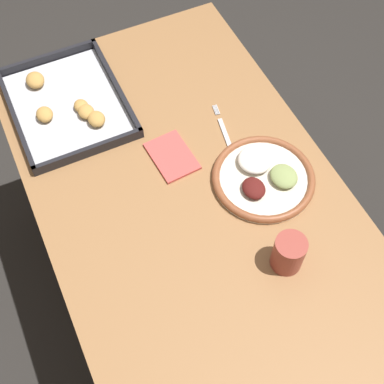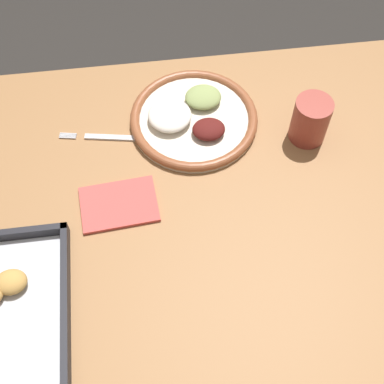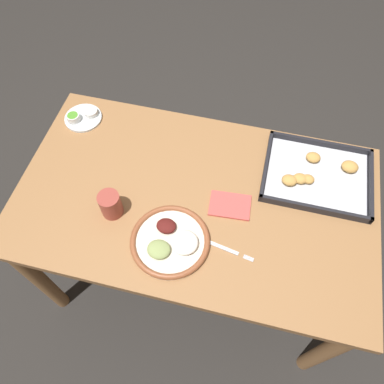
{
  "view_description": "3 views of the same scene",
  "coord_description": "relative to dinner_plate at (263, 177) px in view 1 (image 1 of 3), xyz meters",
  "views": [
    {
      "loc": [
        -0.65,
        0.3,
        1.89
      ],
      "look_at": [
        -0.01,
        0.0,
        0.76
      ],
      "focal_mm": 50.0,
      "sensor_mm": 36.0,
      "label": 1
    },
    {
      "loc": [
        0.05,
        0.52,
        1.61
      ],
      "look_at": [
        -0.01,
        0.0,
        0.76
      ],
      "focal_mm": 50.0,
      "sensor_mm": 36.0,
      "label": 2
    },
    {
      "loc": [
        0.15,
        -0.66,
        1.88
      ],
      "look_at": [
        -0.01,
        0.0,
        0.76
      ],
      "focal_mm": 35.0,
      "sensor_mm": 36.0,
      "label": 3
    }
  ],
  "objects": [
    {
      "name": "dinner_plate",
      "position": [
        0.0,
        0.0,
        0.0
      ],
      "size": [
        0.27,
        0.27,
        0.04
      ],
      "color": "beige",
      "rests_on": "dining_table"
    },
    {
      "name": "napkin",
      "position": [
        0.17,
        0.19,
        -0.01
      ],
      "size": [
        0.15,
        0.11,
        0.01
      ],
      "color": "#CC4C47",
      "rests_on": "dining_table"
    },
    {
      "name": "dining_table",
      "position": [
        0.04,
        0.19,
        -0.12
      ],
      "size": [
        1.29,
        0.76,
        0.73
      ],
      "color": "olive",
      "rests_on": "ground_plane"
    },
    {
      "name": "baking_tray",
      "position": [
        0.45,
        0.38,
        -0.0
      ],
      "size": [
        0.39,
        0.31,
        0.04
      ],
      "color": "black",
      "rests_on": "dining_table"
    },
    {
      "name": "ground_plane",
      "position": [
        0.04,
        0.19,
        -0.74
      ],
      "size": [
        8.0,
        8.0,
        0.0
      ],
      "primitive_type": "plane",
      "color": "#282623"
    },
    {
      "name": "drinking_cup",
      "position": [
        -0.23,
        0.07,
        0.04
      ],
      "size": [
        0.07,
        0.07,
        0.1
      ],
      "color": "#993D33",
      "rests_on": "dining_table"
    },
    {
      "name": "fork",
      "position": [
        0.17,
        0.02,
        -0.01
      ],
      "size": [
        0.2,
        0.05,
        0.0
      ],
      "rotation": [
        0.0,
        0.0,
        -0.18
      ],
      "color": "silver",
      "rests_on": "dining_table"
    }
  ]
}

